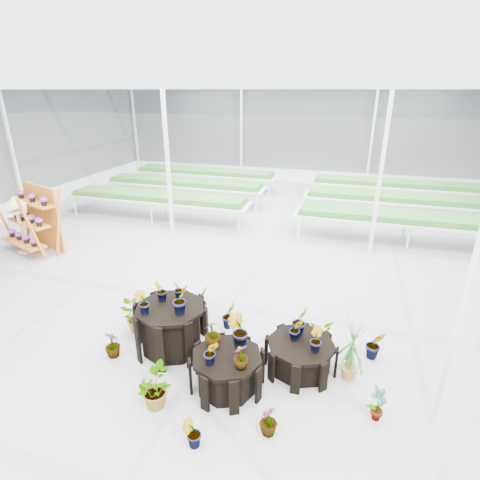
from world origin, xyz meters
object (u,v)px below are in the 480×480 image
(shelf_rack, at_px, (30,220))
(bird_table, at_px, (20,225))
(plinth_mid, at_px, (227,371))
(plinth_tall, at_px, (172,327))
(plinth_low, at_px, (300,356))

(shelf_rack, relative_size, bird_table, 1.12)
(plinth_mid, height_order, bird_table, bird_table)
(plinth_tall, xyz_separation_m, bird_table, (-5.75, 2.60, 0.39))
(plinth_tall, height_order, plinth_mid, plinth_tall)
(shelf_rack, distance_m, bird_table, 0.27)
(plinth_low, distance_m, bird_table, 8.35)
(plinth_low, height_order, shelf_rack, shelf_rack)
(shelf_rack, bearing_deg, plinth_tall, -7.16)
(plinth_mid, relative_size, bird_table, 0.68)
(plinth_tall, xyz_separation_m, plinth_mid, (1.20, -0.60, -0.13))
(plinth_tall, height_order, plinth_low, plinth_tall)
(plinth_mid, distance_m, shelf_rack, 7.55)
(bird_table, bearing_deg, shelf_rack, 50.62)
(plinth_mid, bearing_deg, shelf_rack, 153.55)
(plinth_mid, bearing_deg, bird_table, 155.28)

